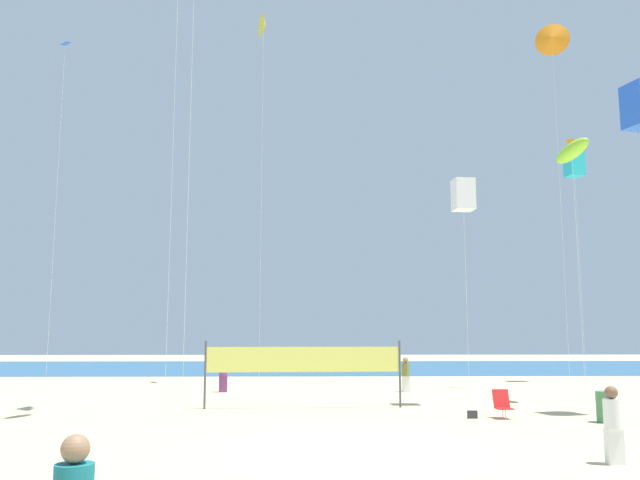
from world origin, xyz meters
TOP-DOWN VIEW (x-y plane):
  - ground_plane at (0.00, 0.00)m, footprint 120.00×120.00m
  - ocean_band at (0.00, 34.44)m, footprint 120.00×20.00m
  - beachgoer_white_shirt at (5.34, -1.79)m, footprint 0.37×0.37m
  - beachgoer_plum_shirt at (-4.88, 14.43)m, footprint 0.38×0.38m
  - beachgoer_olive_shirt at (3.43, 14.33)m, footprint 0.36×0.36m
  - folding_beach_chair at (5.16, 5.41)m, footprint 0.52×0.65m
  - trash_barrel at (8.01, 4.35)m, footprint 0.59×0.59m
  - volleyball_net at (-1.20, 8.19)m, footprint 7.11×0.45m
  - beach_handbag at (4.18, 5.39)m, footprint 0.30×0.15m
  - kite_orange_delta at (11.24, 15.02)m, footprint 1.65×0.92m
  - kite_yellow_delta at (-3.55, 18.61)m, footprint 0.67×1.29m
  - kite_cyan_box at (13.92, 19.48)m, footprint 0.98×0.98m
  - kite_blue_diamond at (-13.39, 15.74)m, footprint 0.53×0.53m
  - kite_white_box at (4.93, 8.71)m, footprint 0.82×0.82m
  - kite_lime_inflatable at (9.66, 9.66)m, footprint 1.25×2.02m

SIDE VIEW (x-z plane):
  - ground_plane at x=0.00m, z-range 0.00..0.00m
  - ocean_band at x=0.00m, z-range 0.00..0.01m
  - beach_handbag at x=4.18m, z-range 0.00..0.24m
  - folding_beach_chair at x=5.16m, z-range 0.02..0.91m
  - trash_barrel at x=8.01m, z-range 0.00..0.93m
  - beachgoer_olive_shirt at x=3.43m, z-range 0.05..1.62m
  - beachgoer_white_shirt at x=5.34m, z-range 0.05..1.66m
  - beachgoer_plum_shirt at x=-4.88m, z-range 0.06..1.71m
  - volleyball_net at x=-1.20m, z-range 0.43..2.83m
  - kite_white_box at x=4.93m, z-range 3.66..12.22m
  - kite_lime_inflatable at x=9.66m, z-range 4.72..15.25m
  - kite_cyan_box at x=13.92m, z-range 5.65..18.38m
  - kite_blue_diamond at x=-13.39m, z-range 7.46..24.82m
  - kite_orange_delta at x=11.24m, z-range 8.22..26.41m
  - kite_yellow_delta at x=-3.55m, z-range 9.45..29.75m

